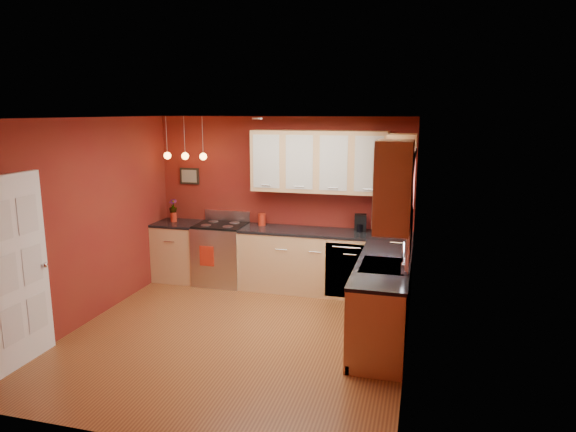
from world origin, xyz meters
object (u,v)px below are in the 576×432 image
(sink, at_px, (383,267))
(coffee_maker, at_px, (360,223))
(gas_range, at_px, (221,253))
(red_canister, at_px, (262,219))
(soap_pump, at_px, (404,266))

(sink, distance_m, coffee_maker, 1.72)
(gas_range, distance_m, red_canister, 0.85)
(sink, height_order, red_canister, sink)
(coffee_maker, distance_m, soap_pump, 2.06)
(gas_range, height_order, sink, sink)
(gas_range, relative_size, sink, 1.59)
(gas_range, xyz_separation_m, sink, (2.62, -1.50, 0.43))
(gas_range, relative_size, coffee_maker, 4.45)
(coffee_maker, height_order, soap_pump, coffee_maker)
(gas_range, bearing_deg, soap_pump, -31.82)
(sink, xyz_separation_m, soap_pump, (0.25, -0.28, 0.11))
(coffee_maker, bearing_deg, red_canister, 173.43)
(sink, relative_size, coffee_maker, 2.81)
(red_canister, distance_m, coffee_maker, 1.52)
(red_canister, bearing_deg, gas_range, -168.21)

